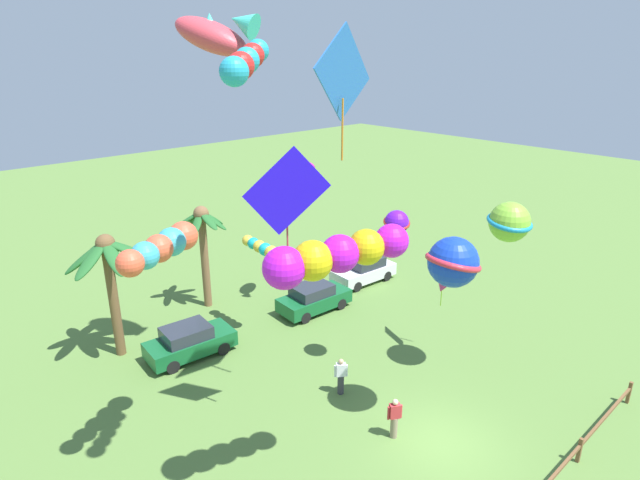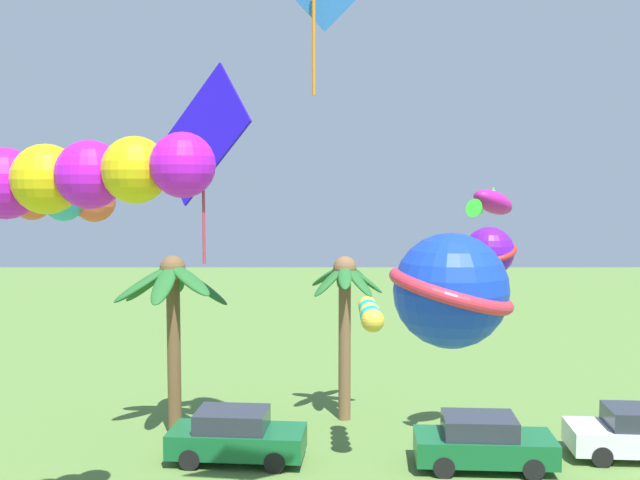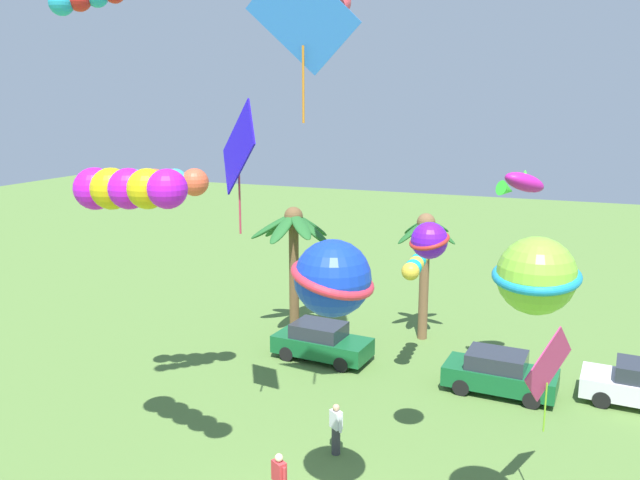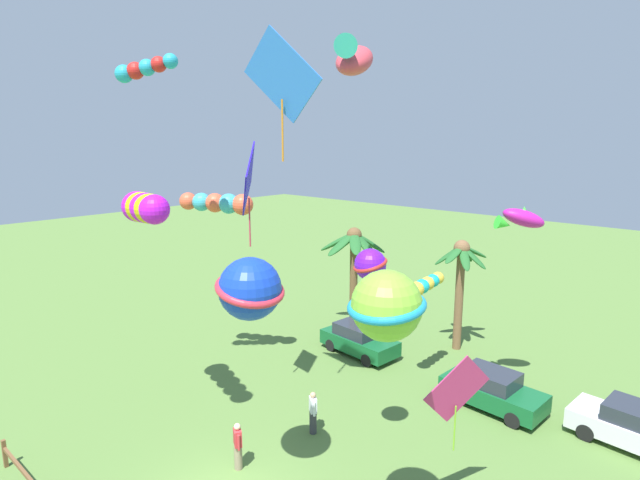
{
  "view_description": "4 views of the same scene",
  "coord_description": "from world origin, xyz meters",
  "px_view_note": "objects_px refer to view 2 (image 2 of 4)",
  "views": [
    {
      "loc": [
        -13.35,
        -8.12,
        13.12
      ],
      "look_at": [
        -0.55,
        5.72,
        6.27
      ],
      "focal_mm": 29.6,
      "sensor_mm": 36.0,
      "label": 1
    },
    {
      "loc": [
        -1.18,
        -10.2,
        8.13
      ],
      "look_at": [
        -1.24,
        5.18,
        6.91
      ],
      "focal_mm": 42.19,
      "sensor_mm": 36.0,
      "label": 2
    },
    {
      "loc": [
        5.47,
        -12.05,
        10.29
      ],
      "look_at": [
        -1.03,
        4.37,
        6.49
      ],
      "focal_mm": 36.55,
      "sensor_mm": 36.0,
      "label": 3
    },
    {
      "loc": [
        10.81,
        -7.68,
        10.43
      ],
      "look_at": [
        -0.82,
        5.13,
        6.98
      ],
      "focal_mm": 28.55,
      "sensor_mm": 36.0,
      "label": 4
    }
  ],
  "objects_px": {
    "palm_tree_1": "(177,298)",
    "parked_car_1": "(239,436)",
    "parked_car_2": "(486,442)",
    "kite_ball_0": "(492,252)",
    "kite_tube_5": "(82,176)",
    "kite_tube_6": "(373,314)",
    "kite_ball_1": "(454,290)",
    "kite_fish_7": "(494,203)",
    "kite_diamond_10": "(206,138)",
    "palm_tree_0": "(348,301)",
    "kite_tube_9": "(44,200)"
  },
  "relations": [
    {
      "from": "palm_tree_1",
      "to": "parked_car_1",
      "type": "distance_m",
      "value": 4.87
    },
    {
      "from": "parked_car_2",
      "to": "kite_ball_0",
      "type": "relative_size",
      "value": 2.75
    },
    {
      "from": "kite_tube_5",
      "to": "kite_tube_6",
      "type": "height_order",
      "value": "kite_tube_5"
    },
    {
      "from": "kite_ball_0",
      "to": "kite_ball_1",
      "type": "height_order",
      "value": "kite_ball_1"
    },
    {
      "from": "kite_ball_1",
      "to": "kite_ball_0",
      "type": "bearing_deg",
      "value": 68.99
    },
    {
      "from": "kite_fish_7",
      "to": "kite_diamond_10",
      "type": "xyz_separation_m",
      "value": [
        -7.13,
        -7.16,
        1.45
      ]
    },
    {
      "from": "kite_tube_5",
      "to": "palm_tree_1",
      "type": "bearing_deg",
      "value": 95.13
    },
    {
      "from": "kite_tube_5",
      "to": "kite_fish_7",
      "type": "xyz_separation_m",
      "value": [
        8.42,
        10.57,
        -0.71
      ]
    },
    {
      "from": "kite_tube_6",
      "to": "kite_ball_1",
      "type": "bearing_deg",
      "value": -87.14
    },
    {
      "from": "palm_tree_0",
      "to": "kite_ball_1",
      "type": "relative_size",
      "value": 2.78
    },
    {
      "from": "parked_car_2",
      "to": "kite_ball_1",
      "type": "bearing_deg",
      "value": -105.33
    },
    {
      "from": "palm_tree_0",
      "to": "parked_car_2",
      "type": "height_order",
      "value": "palm_tree_0"
    },
    {
      "from": "kite_tube_9",
      "to": "palm_tree_1",
      "type": "bearing_deg",
      "value": 81.43
    },
    {
      "from": "kite_ball_0",
      "to": "kite_diamond_10",
      "type": "bearing_deg",
      "value": -179.97
    },
    {
      "from": "kite_ball_1",
      "to": "parked_car_2",
      "type": "bearing_deg",
      "value": 74.67
    },
    {
      "from": "kite_tube_9",
      "to": "kite_diamond_10",
      "type": "xyz_separation_m",
      "value": [
        3.61,
        -1.31,
        1.22
      ]
    },
    {
      "from": "palm_tree_1",
      "to": "palm_tree_0",
      "type": "bearing_deg",
      "value": 15.5
    },
    {
      "from": "palm_tree_0",
      "to": "kite_tube_6",
      "type": "distance_m",
      "value": 4.31
    },
    {
      "from": "kite_tube_6",
      "to": "kite_diamond_10",
      "type": "xyz_separation_m",
      "value": [
        -3.64,
        -6.48,
        4.54
      ]
    },
    {
      "from": "kite_fish_7",
      "to": "kite_tube_9",
      "type": "bearing_deg",
      "value": -151.43
    },
    {
      "from": "parked_car_2",
      "to": "palm_tree_0",
      "type": "bearing_deg",
      "value": 130.6
    },
    {
      "from": "kite_tube_6",
      "to": "parked_car_1",
      "type": "bearing_deg",
      "value": 173.93
    },
    {
      "from": "palm_tree_0",
      "to": "kite_tube_9",
      "type": "distance_m",
      "value": 12.12
    },
    {
      "from": "palm_tree_1",
      "to": "kite_fish_7",
      "type": "bearing_deg",
      "value": -12.13
    },
    {
      "from": "parked_car_1",
      "to": "kite_tube_5",
      "type": "distance_m",
      "value": 12.75
    },
    {
      "from": "palm_tree_1",
      "to": "kite_fish_7",
      "type": "xyz_separation_m",
      "value": [
        9.55,
        -2.05,
        3.08
      ]
    },
    {
      "from": "kite_ball_0",
      "to": "kite_tube_6",
      "type": "relative_size",
      "value": 0.61
    },
    {
      "from": "parked_car_2",
      "to": "kite_ball_0",
      "type": "xyz_separation_m",
      "value": [
        -1.36,
        -6.35,
        6.02
      ]
    },
    {
      "from": "kite_ball_1",
      "to": "kite_diamond_10",
      "type": "xyz_separation_m",
      "value": [
        -4.14,
        3.49,
        2.42
      ]
    },
    {
      "from": "kite_fish_7",
      "to": "kite_tube_9",
      "type": "height_order",
      "value": "kite_tube_9"
    },
    {
      "from": "kite_diamond_10",
      "to": "kite_tube_9",
      "type": "bearing_deg",
      "value": 160.03
    },
    {
      "from": "palm_tree_1",
      "to": "parked_car_1",
      "type": "xyz_separation_m",
      "value": [
        2.21,
        -2.32,
        -3.66
      ]
    },
    {
      "from": "kite_ball_1",
      "to": "kite_tube_9",
      "type": "height_order",
      "value": "kite_tube_9"
    },
    {
      "from": "kite_fish_7",
      "to": "kite_tube_9",
      "type": "distance_m",
      "value": 12.23
    },
    {
      "from": "kite_tube_9",
      "to": "kite_diamond_10",
      "type": "relative_size",
      "value": 0.8
    },
    {
      "from": "kite_fish_7",
      "to": "kite_tube_9",
      "type": "xyz_separation_m",
      "value": [
        -10.74,
        -5.85,
        0.23
      ]
    },
    {
      "from": "parked_car_1",
      "to": "kite_tube_9",
      "type": "height_order",
      "value": "kite_tube_9"
    },
    {
      "from": "parked_car_1",
      "to": "kite_ball_1",
      "type": "xyz_separation_m",
      "value": [
        4.35,
        -10.39,
        5.78
      ]
    },
    {
      "from": "kite_ball_1",
      "to": "kite_fish_7",
      "type": "xyz_separation_m",
      "value": [
        2.99,
        10.66,
        0.96
      ]
    },
    {
      "from": "palm_tree_1",
      "to": "kite_fish_7",
      "type": "relative_size",
      "value": 3.07
    },
    {
      "from": "kite_ball_1",
      "to": "kite_tube_9",
      "type": "relative_size",
      "value": 0.66
    },
    {
      "from": "palm_tree_1",
      "to": "kite_diamond_10",
      "type": "bearing_deg",
      "value": -75.28
    },
    {
      "from": "palm_tree_0",
      "to": "kite_tube_6",
      "type": "xyz_separation_m",
      "value": [
        0.56,
        -4.26,
        0.33
      ]
    },
    {
      "from": "kite_tube_9",
      "to": "kite_diamond_10",
      "type": "distance_m",
      "value": 4.03
    },
    {
      "from": "kite_tube_9",
      "to": "kite_fish_7",
      "type": "bearing_deg",
      "value": 28.57
    },
    {
      "from": "kite_tube_5",
      "to": "kite_diamond_10",
      "type": "xyz_separation_m",
      "value": [
        1.29,
        3.4,
        0.75
      ]
    },
    {
      "from": "kite_ball_0",
      "to": "kite_tube_9",
      "type": "height_order",
      "value": "kite_tube_9"
    },
    {
      "from": "kite_fish_7",
      "to": "kite_tube_9",
      "type": "relative_size",
      "value": 0.61
    },
    {
      "from": "palm_tree_1",
      "to": "kite_ball_1",
      "type": "relative_size",
      "value": 2.87
    },
    {
      "from": "palm_tree_1",
      "to": "kite_ball_1",
      "type": "xyz_separation_m",
      "value": [
        6.56,
        -12.71,
        2.12
      ]
    }
  ]
}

